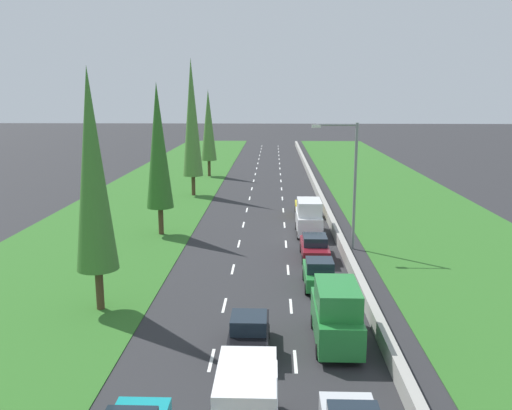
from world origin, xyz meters
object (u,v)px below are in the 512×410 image
(maroon_sedan_right_lane, at_px, (314,247))
(white_van_right_lane, at_px, (309,217))
(street_light_mast, at_px, (350,177))
(white_van_centre_lane, at_px, (247,409))
(green_van_right_lane, at_px, (336,314))
(yellow_sedan_right_lane, at_px, (305,207))
(poplar_tree_fourth, at_px, (192,118))
(black_hatchback_centre_lane, at_px, (249,333))
(poplar_tree_third, at_px, (158,146))
(poplar_tree_fifth, at_px, (208,125))
(green_hatchback_right_lane, at_px, (319,273))
(poplar_tree_second, at_px, (93,171))

(maroon_sedan_right_lane, height_order, white_van_right_lane, white_van_right_lane)
(street_light_mast, bearing_deg, white_van_centre_lane, -105.19)
(green_van_right_lane, relative_size, white_van_right_lane, 1.00)
(yellow_sedan_right_lane, distance_m, poplar_tree_fourth, 17.09)
(white_van_right_lane, relative_size, yellow_sedan_right_lane, 1.09)
(maroon_sedan_right_lane, distance_m, poplar_tree_fourth, 26.90)
(black_hatchback_centre_lane, xyz_separation_m, street_light_mast, (6.38, 16.01, 4.40))
(white_van_centre_lane, xyz_separation_m, maroon_sedan_right_lane, (3.57, 20.21, -0.59))
(white_van_right_lane, height_order, poplar_tree_fourth, poplar_tree_fourth)
(green_van_right_lane, bearing_deg, white_van_centre_lane, -115.68)
(poplar_tree_third, bearing_deg, white_van_right_lane, 1.74)
(black_hatchback_centre_lane, xyz_separation_m, poplar_tree_fifth, (-7.72, 50.87, 6.01))
(maroon_sedan_right_lane, bearing_deg, yellow_sedan_right_lane, 89.38)
(white_van_right_lane, xyz_separation_m, poplar_tree_third, (-11.68, -0.35, 5.58))
(maroon_sedan_right_lane, distance_m, street_light_mast, 5.67)
(white_van_centre_lane, bearing_deg, poplar_tree_third, 107.13)
(green_hatchback_right_lane, xyz_separation_m, poplar_tree_fourth, (-11.43, 28.65, 7.57))
(poplar_tree_fourth, relative_size, street_light_mast, 1.63)
(white_van_centre_lane, distance_m, poplar_tree_third, 28.05)
(green_hatchback_right_lane, bearing_deg, green_van_right_lane, -88.72)
(white_van_centre_lane, relative_size, white_van_right_lane, 1.00)
(green_van_right_lane, distance_m, poplar_tree_fifth, 51.67)
(green_van_right_lane, bearing_deg, poplar_tree_second, 163.16)
(white_van_right_lane, bearing_deg, poplar_tree_fifth, 110.47)
(black_hatchback_centre_lane, distance_m, poplar_tree_fourth, 38.20)
(green_van_right_lane, xyz_separation_m, poplar_tree_fourth, (-11.59, 35.82, 7.01))
(black_hatchback_centre_lane, relative_size, poplar_tree_second, 0.32)
(street_light_mast, bearing_deg, green_van_right_lane, -99.59)
(green_van_right_lane, relative_size, poplar_tree_fifth, 0.42)
(poplar_tree_second, xyz_separation_m, street_light_mast, (14.26, 11.67, -1.96))
(green_van_right_lane, bearing_deg, street_light_mast, 80.41)
(yellow_sedan_right_lane, relative_size, poplar_tree_fifth, 0.39)
(black_hatchback_centre_lane, bearing_deg, white_van_right_lane, 79.19)
(poplar_tree_fourth, bearing_deg, maroon_sedan_right_lane, -63.34)
(black_hatchback_centre_lane, height_order, yellow_sedan_right_lane, black_hatchback_centre_lane)
(poplar_tree_second, height_order, street_light_mast, poplar_tree_second)
(green_van_right_lane, height_order, white_van_centre_lane, same)
(white_van_centre_lane, relative_size, black_hatchback_centre_lane, 1.26)
(white_van_centre_lane, bearing_deg, street_light_mast, 74.81)
(black_hatchback_centre_lane, height_order, poplar_tree_second, poplar_tree_second)
(green_hatchback_right_lane, relative_size, poplar_tree_fourth, 0.27)
(green_hatchback_right_lane, height_order, poplar_tree_third, poplar_tree_third)
(yellow_sedan_right_lane, height_order, poplar_tree_third, poplar_tree_third)
(maroon_sedan_right_lane, bearing_deg, poplar_tree_second, -141.69)
(white_van_centre_lane, bearing_deg, white_van_right_lane, 82.34)
(maroon_sedan_right_lane, bearing_deg, white_van_centre_lane, -100.01)
(white_van_right_lane, relative_size, poplar_tree_fifth, 0.42)
(white_van_centre_lane, relative_size, poplar_tree_fifth, 0.42)
(green_van_right_lane, height_order, street_light_mast, street_light_mast)
(green_hatchback_right_lane, bearing_deg, yellow_sedan_right_lane, 89.12)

